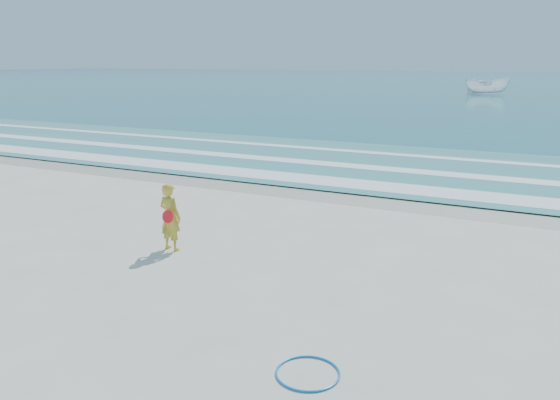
% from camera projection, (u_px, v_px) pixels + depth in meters
% --- Properties ---
extents(ground, '(400.00, 400.00, 0.00)m').
position_uv_depth(ground, '(132.00, 309.00, 8.88)').
color(ground, silver).
rests_on(ground, ground).
extents(wet_sand, '(400.00, 2.40, 0.00)m').
position_uv_depth(wet_sand, '(330.00, 192.00, 16.71)').
color(wet_sand, '#B2A893').
rests_on(wet_sand, ground).
extents(ocean, '(400.00, 190.00, 0.04)m').
position_uv_depth(ocean, '(517.00, 82.00, 100.25)').
color(ocean, '#19727F').
rests_on(ocean, ground).
extents(shallow, '(400.00, 10.00, 0.01)m').
position_uv_depth(shallow, '(376.00, 164.00, 21.05)').
color(shallow, '#59B7AD').
rests_on(shallow, ocean).
extents(foam_near, '(400.00, 1.40, 0.01)m').
position_uv_depth(foam_near, '(344.00, 183.00, 17.83)').
color(foam_near, white).
rests_on(foam_near, shallow).
extents(foam_mid, '(400.00, 0.90, 0.01)m').
position_uv_depth(foam_mid, '(370.00, 167.00, 20.35)').
color(foam_mid, white).
rests_on(foam_mid, shallow).
extents(foam_far, '(400.00, 0.60, 0.01)m').
position_uv_depth(foam_far, '(393.00, 154.00, 23.23)').
color(foam_far, white).
rests_on(foam_far, shallow).
extents(hoop, '(1.02, 1.02, 0.03)m').
position_uv_depth(hoop, '(308.00, 373.00, 7.04)').
color(hoop, blue).
rests_on(hoop, ground).
extents(boat, '(5.19, 2.52, 1.93)m').
position_uv_depth(boat, '(487.00, 86.00, 64.08)').
color(boat, white).
rests_on(boat, ocean).
extents(woman, '(0.57, 0.42, 1.46)m').
position_uv_depth(woman, '(170.00, 217.00, 11.50)').
color(woman, gold).
rests_on(woman, ground).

